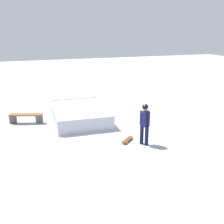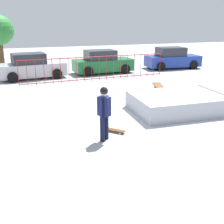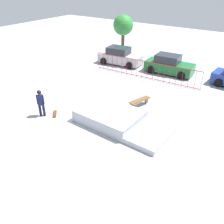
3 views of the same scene
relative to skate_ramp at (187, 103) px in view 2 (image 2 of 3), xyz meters
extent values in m
plane|color=#A8AAB2|center=(-1.97, -0.18, -0.32)|extent=(60.00, 60.00, 0.00)
cube|color=#B0B3BB|center=(-0.48, 0.02, 0.03)|extent=(3.69, 2.72, 0.70)
cylinder|color=gray|center=(1.32, -0.04, 0.38)|extent=(0.17, 2.60, 0.08)
cylinder|color=black|center=(-4.13, -1.75, 0.09)|extent=(0.15, 0.15, 0.82)
cylinder|color=black|center=(-4.30, -1.89, 0.09)|extent=(0.15, 0.15, 0.82)
cube|color=#191E4C|center=(-4.21, -1.82, 0.80)|extent=(0.41, 0.43, 0.60)
cylinder|color=#191E4C|center=(-4.08, -1.71, 0.80)|extent=(0.09, 0.09, 0.60)
cylinder|color=#191E4C|center=(-4.35, -1.93, 0.80)|extent=(0.09, 0.09, 0.60)
sphere|color=tan|center=(-4.21, -1.82, 1.25)|extent=(0.22, 0.22, 0.22)
sphere|color=black|center=(-4.21, -1.82, 1.28)|extent=(0.25, 0.25, 0.25)
cube|color=#593314|center=(-3.71, -1.30, -0.23)|extent=(0.70, 0.72, 0.02)
cylinder|color=silver|center=(-3.43, -1.43, -0.29)|extent=(0.06, 0.06, 0.06)
cylinder|color=silver|center=(-3.60, -1.59, -0.29)|extent=(0.06, 0.06, 0.06)
cylinder|color=silver|center=(-3.82, -1.02, -0.29)|extent=(0.06, 0.06, 0.06)
cylinder|color=silver|center=(-3.99, -1.18, -0.29)|extent=(0.06, 0.06, 0.06)
cylinder|color=maroon|center=(-1.97, 7.12, 1.13)|extent=(9.16, 0.48, 0.05)
cylinder|color=maroon|center=(-1.97, 7.12, -0.22)|extent=(9.16, 0.48, 0.05)
cylinder|color=maroon|center=(-6.55, 6.91, 0.43)|extent=(0.03, 0.03, 1.50)
cylinder|color=maroon|center=(-6.07, 6.93, 0.43)|extent=(0.03, 0.03, 1.50)
cylinder|color=maroon|center=(-5.58, 6.95, 0.43)|extent=(0.03, 0.03, 1.50)
cylinder|color=maroon|center=(-5.10, 6.97, 0.43)|extent=(0.03, 0.03, 1.50)
cylinder|color=maroon|center=(-4.62, 7.00, 0.43)|extent=(0.03, 0.03, 1.50)
cylinder|color=maroon|center=(-4.14, 7.02, 0.43)|extent=(0.03, 0.03, 1.50)
cylinder|color=maroon|center=(-3.66, 7.04, 0.43)|extent=(0.03, 0.03, 1.50)
cylinder|color=maroon|center=(-3.17, 7.06, 0.43)|extent=(0.03, 0.03, 1.50)
cylinder|color=maroon|center=(-2.69, 7.09, 0.43)|extent=(0.03, 0.03, 1.50)
cylinder|color=maroon|center=(-2.21, 7.11, 0.43)|extent=(0.03, 0.03, 1.50)
cylinder|color=maroon|center=(-1.73, 7.13, 0.43)|extent=(0.03, 0.03, 1.50)
cylinder|color=maroon|center=(-1.24, 7.15, 0.43)|extent=(0.03, 0.03, 1.50)
cylinder|color=maroon|center=(-0.76, 7.18, 0.43)|extent=(0.03, 0.03, 1.50)
cylinder|color=maroon|center=(-0.28, 7.20, 0.43)|extent=(0.03, 0.03, 1.50)
cylinder|color=maroon|center=(0.20, 7.22, 0.43)|extent=(0.03, 0.03, 1.50)
cylinder|color=maroon|center=(0.68, 7.24, 0.43)|extent=(0.03, 0.03, 1.50)
cylinder|color=maroon|center=(1.17, 7.27, 0.43)|extent=(0.03, 0.03, 1.50)
cylinder|color=maroon|center=(1.65, 7.29, 0.43)|extent=(0.03, 0.03, 1.50)
cylinder|color=maroon|center=(2.13, 7.31, 0.43)|extent=(0.03, 0.03, 1.50)
cylinder|color=maroon|center=(2.61, 7.33, 0.43)|extent=(0.03, 0.03, 1.50)
cube|color=brown|center=(0.06, 2.63, 0.13)|extent=(0.86, 1.65, 0.06)
cube|color=#4C4C51|center=(-0.14, 2.00, -0.11)|extent=(0.08, 0.36, 0.42)
cube|color=#4C4C51|center=(0.25, 3.25, -0.11)|extent=(0.08, 0.36, 0.42)
cube|color=#B7B7BC|center=(-5.61, 9.05, 0.24)|extent=(4.26, 2.13, 0.80)
cube|color=#262B33|center=(-5.81, 9.03, 0.96)|extent=(2.15, 1.71, 0.64)
cylinder|color=black|center=(-4.36, 10.04, 0.00)|extent=(0.66, 0.29, 0.64)
cylinder|color=black|center=(-4.18, 8.35, 0.00)|extent=(0.66, 0.29, 0.64)
cylinder|color=black|center=(-7.04, 9.75, 0.00)|extent=(0.66, 0.29, 0.64)
cylinder|color=black|center=(-6.86, 8.06, 0.00)|extent=(0.66, 0.29, 0.64)
cube|color=#196B33|center=(-0.78, 9.39, 0.24)|extent=(4.19, 1.92, 0.80)
cube|color=#262B33|center=(-0.98, 9.38, 0.96)|extent=(2.08, 1.61, 0.64)
cylinder|color=black|center=(0.52, 10.32, 0.00)|extent=(0.65, 0.26, 0.64)
cylinder|color=black|center=(0.62, 8.62, 0.00)|extent=(0.65, 0.26, 0.64)
cylinder|color=black|center=(-2.17, 10.17, 0.00)|extent=(0.65, 0.26, 0.64)
cylinder|color=black|center=(-2.08, 8.47, 0.00)|extent=(0.65, 0.26, 0.64)
cube|color=#1E3899|center=(4.92, 9.59, 0.24)|extent=(4.20, 1.97, 0.80)
cube|color=#262B33|center=(4.72, 9.60, 0.96)|extent=(2.09, 1.63, 0.64)
cylinder|color=black|center=(6.32, 10.35, 0.00)|extent=(0.65, 0.26, 0.64)
cylinder|color=black|center=(6.21, 8.65, 0.00)|extent=(0.65, 0.26, 0.64)
cylinder|color=black|center=(3.62, 10.53, 0.00)|extent=(0.65, 0.26, 0.64)
cylinder|color=black|center=(3.51, 8.83, 0.00)|extent=(0.65, 0.26, 0.64)
cylinder|color=brown|center=(-7.50, 12.44, 0.82)|extent=(0.35, 0.35, 2.27)
camera|label=1|loc=(-13.48, 2.74, 4.26)|focal=43.63mm
camera|label=2|loc=(-6.68, -9.76, 3.36)|focal=45.55mm
camera|label=3|loc=(6.37, -9.66, 7.22)|focal=38.07mm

